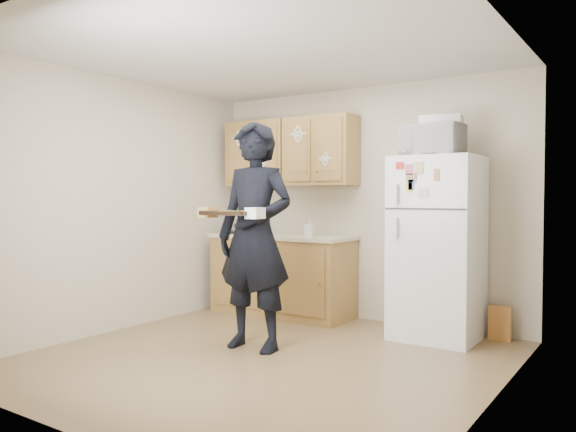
{
  "coord_description": "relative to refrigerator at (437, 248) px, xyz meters",
  "views": [
    {
      "loc": [
        2.71,
        -3.68,
        1.33
      ],
      "look_at": [
        -0.07,
        0.45,
        1.16
      ],
      "focal_mm": 35.0,
      "sensor_mm": 36.0,
      "label": 1
    }
  ],
  "objects": [
    {
      "name": "wall_front",
      "position": [
        -0.95,
        -3.23,
        0.4
      ],
      "size": [
        3.6,
        0.04,
        2.5
      ],
      "primitive_type": "cube",
      "color": "#BEB29A",
      "rests_on": "floor"
    },
    {
      "name": "soap_bottle",
      "position": [
        -1.37,
        -0.06,
        0.15
      ],
      "size": [
        0.11,
        0.11,
        0.2
      ],
      "primitive_type": "imported",
      "rotation": [
        0.0,
        0.0,
        0.2
      ],
      "color": "white",
      "rests_on": "countertop"
    },
    {
      "name": "cereal_box",
      "position": [
        0.52,
        0.24,
        -0.69
      ],
      "size": [
        0.2,
        0.07,
        0.32
      ],
      "primitive_type": "cube",
      "color": "#D4974B",
      "rests_on": "floor"
    },
    {
      "name": "baking_tray",
      "position": [
        -1.21,
        -1.55,
        0.34
      ],
      "size": [
        0.44,
        0.33,
        0.04
      ],
      "primitive_type": "cube",
      "rotation": [
        0.0,
        0.0,
        0.06
      ],
      "color": "black",
      "rests_on": "person"
    },
    {
      "name": "pizza_front_right",
      "position": [
        -1.11,
        -1.61,
        0.35
      ],
      "size": [
        0.14,
        0.14,
        0.02
      ],
      "primitive_type": "cylinder",
      "color": "orange",
      "rests_on": "baking_tray"
    },
    {
      "name": "floor",
      "position": [
        -0.95,
        -1.43,
        -0.85
      ],
      "size": [
        3.6,
        3.6,
        0.0
      ],
      "primitive_type": "plane",
      "color": "brown",
      "rests_on": "ground"
    },
    {
      "name": "foil_pan",
      "position": [
        0.03,
        -0.02,
        1.18
      ],
      "size": [
        0.4,
        0.31,
        0.08
      ],
      "primitive_type": "cube",
      "rotation": [
        0.0,
        0.0,
        0.16
      ],
      "color": "silver",
      "rests_on": "microwave"
    },
    {
      "name": "upper_cab_right",
      "position": [
        -1.38,
        0.18,
        0.98
      ],
      "size": [
        0.8,
        0.33,
        0.75
      ],
      "primitive_type": "cube",
      "color": "olive",
      "rests_on": "wall_back"
    },
    {
      "name": "pizza_back_left",
      "position": [
        -1.31,
        -1.48,
        0.35
      ],
      "size": [
        0.14,
        0.14,
        0.02
      ],
      "primitive_type": "cylinder",
      "color": "orange",
      "rests_on": "baking_tray"
    },
    {
      "name": "pizza_center",
      "position": [
        -1.21,
        -1.55,
        0.35
      ],
      "size": [
        0.14,
        0.14,
        0.02
      ],
      "primitive_type": "cylinder",
      "color": "orange",
      "rests_on": "baking_tray"
    },
    {
      "name": "pizza_back_right",
      "position": [
        -1.12,
        -1.47,
        0.35
      ],
      "size": [
        0.14,
        0.14,
        0.02
      ],
      "primitive_type": "cylinder",
      "color": "orange",
      "rests_on": "baking_tray"
    },
    {
      "name": "person",
      "position": [
        -1.19,
        -1.25,
        0.14
      ],
      "size": [
        0.75,
        0.52,
        1.98
      ],
      "primitive_type": "imported",
      "rotation": [
        0.0,
        0.0,
        0.06
      ],
      "color": "black",
      "rests_on": "floor"
    },
    {
      "name": "microwave",
      "position": [
        -0.04,
        -0.05,
        1.0
      ],
      "size": [
        0.54,
        0.38,
        0.29
      ],
      "primitive_type": "imported",
      "rotation": [
        0.0,
        0.0,
        -0.05
      ],
      "color": "white",
      "rests_on": "refrigerator"
    },
    {
      "name": "bowl",
      "position": [
        -2.26,
        0.02,
        0.1
      ],
      "size": [
        0.28,
        0.28,
        0.06
      ],
      "primitive_type": "imported",
      "rotation": [
        0.0,
        0.0,
        -0.25
      ],
      "color": "white",
      "rests_on": "dish_rack"
    },
    {
      "name": "upper_cab_left",
      "position": [
        -2.2,
        0.18,
        0.98
      ],
      "size": [
        0.8,
        0.33,
        0.75
      ],
      "primitive_type": "cube",
      "color": "olive",
      "rests_on": "wall_back"
    },
    {
      "name": "wall_left",
      "position": [
        -2.75,
        -1.43,
        0.4
      ],
      "size": [
        0.04,
        3.6,
        2.5
      ],
      "primitive_type": "cube",
      "color": "#BEB29A",
      "rests_on": "floor"
    },
    {
      "name": "pizza_front_left",
      "position": [
        -1.3,
        -1.62,
        0.35
      ],
      "size": [
        0.14,
        0.14,
        0.02
      ],
      "primitive_type": "cylinder",
      "color": "orange",
      "rests_on": "baking_tray"
    },
    {
      "name": "ceiling",
      "position": [
        -0.95,
        -1.43,
        1.65
      ],
      "size": [
        3.6,
        3.6,
        0.0
      ],
      "primitive_type": "plane",
      "color": "beige",
      "rests_on": "wall_back"
    },
    {
      "name": "refrigerator",
      "position": [
        0.0,
        0.0,
        0.0
      ],
      "size": [
        0.75,
        0.7,
        1.7
      ],
      "primitive_type": "cube",
      "color": "white",
      "rests_on": "floor"
    },
    {
      "name": "base_cabinet",
      "position": [
        -1.8,
        0.05,
        -0.42
      ],
      "size": [
        1.6,
        0.6,
        0.86
      ],
      "primitive_type": "cube",
      "color": "olive",
      "rests_on": "floor"
    },
    {
      "name": "wall_back",
      "position": [
        -0.95,
        0.37,
        0.4
      ],
      "size": [
        3.6,
        0.04,
        2.5
      ],
      "primitive_type": "cube",
      "color": "#BEB29A",
      "rests_on": "floor"
    },
    {
      "name": "wall_right",
      "position": [
        0.85,
        -1.43,
        0.4
      ],
      "size": [
        0.04,
        3.6,
        2.5
      ],
      "primitive_type": "cube",
      "color": "#BEB29A",
      "rests_on": "floor"
    },
    {
      "name": "countertop",
      "position": [
        -1.8,
        0.05,
        0.03
      ],
      "size": [
        1.64,
        0.64,
        0.04
      ],
      "primitive_type": "cube",
      "color": "beige",
      "rests_on": "base_cabinet"
    },
    {
      "name": "dish_rack",
      "position": [
        -2.31,
        0.02,
        0.14
      ],
      "size": [
        0.5,
        0.42,
        0.18
      ],
      "primitive_type": "cube",
      "rotation": [
        0.0,
        0.0,
        0.24
      ],
      "color": "black",
      "rests_on": "countertop"
    }
  ]
}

